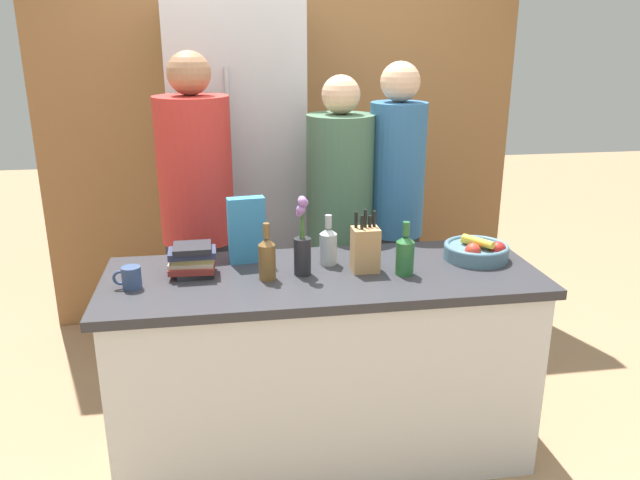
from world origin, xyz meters
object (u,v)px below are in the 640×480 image
(cereal_box, at_px, (247,230))
(person_in_blue, at_px, (340,217))
(knife_block, at_px, (365,249))
(bottle_oil, at_px, (328,245))
(coffee_mug, at_px, (131,278))
(book_stack, at_px, (193,260))
(fruit_bowl, at_px, (477,250))
(refrigerator, at_px, (240,179))
(bottle_vinegar, at_px, (405,254))
(person_in_red_tee, at_px, (395,205))
(bottle_wine, at_px, (267,257))
(person_at_sink, at_px, (198,212))
(flower_vase, at_px, (302,245))

(cereal_box, bearing_deg, person_in_blue, 42.55)
(knife_block, height_order, person_in_blue, person_in_blue)
(cereal_box, xyz_separation_m, bottle_oil, (0.35, -0.08, -0.06))
(coffee_mug, bearing_deg, book_stack, 24.31)
(fruit_bowl, bearing_deg, knife_block, -173.47)
(refrigerator, xyz_separation_m, bottle_oil, (0.34, -1.15, -0.05))
(bottle_vinegar, distance_m, person_in_red_tee, 0.74)
(refrigerator, xyz_separation_m, bottle_vinegar, (0.64, -1.32, -0.05))
(coffee_mug, xyz_separation_m, bottle_wine, (0.54, 0.01, 0.05))
(knife_block, bearing_deg, bottle_vinegar, -22.71)
(refrigerator, bearing_deg, bottle_wine, -87.17)
(bottle_oil, bearing_deg, bottle_vinegar, -30.25)
(coffee_mug, relative_size, person_in_red_tee, 0.07)
(person_in_red_tee, bearing_deg, book_stack, -156.88)
(person_at_sink, xyz_separation_m, person_in_red_tee, (1.03, 0.03, -0.01))
(refrigerator, relative_size, cereal_box, 6.94)
(knife_block, distance_m, coffee_mug, 0.97)
(fruit_bowl, height_order, book_stack, book_stack)
(refrigerator, distance_m, bottle_vinegar, 1.47)
(bottle_vinegar, distance_m, person_at_sink, 1.11)
(person_in_red_tee, bearing_deg, cereal_box, -156.61)
(flower_vase, height_order, person_at_sink, person_at_sink)
(fruit_bowl, relative_size, cereal_box, 0.98)
(fruit_bowl, distance_m, person_in_red_tee, 0.63)
(fruit_bowl, distance_m, knife_block, 0.54)
(knife_block, relative_size, bottle_oil, 1.20)
(knife_block, bearing_deg, person_in_blue, 88.70)
(bottle_oil, bearing_deg, coffee_mug, -169.52)
(cereal_box, distance_m, bottle_vinegar, 0.70)
(fruit_bowl, relative_size, bottle_vinegar, 1.25)
(flower_vase, bearing_deg, bottle_oil, 40.95)
(coffee_mug, bearing_deg, cereal_box, 26.44)
(flower_vase, relative_size, person_in_red_tee, 0.20)
(knife_block, distance_m, book_stack, 0.73)
(knife_block, height_order, cereal_box, cereal_box)
(knife_block, bearing_deg, fruit_bowl, 6.53)
(bottle_wine, xyz_separation_m, person_in_blue, (0.43, 0.69, -0.04))
(coffee_mug, height_order, person_in_red_tee, person_in_red_tee)
(bottle_wine, bearing_deg, bottle_oil, 26.60)
(cereal_box, bearing_deg, fruit_bowl, -7.28)
(cereal_box, bearing_deg, refrigerator, 89.61)
(bottle_wine, bearing_deg, person_in_blue, 57.68)
(person_in_blue, bearing_deg, bottle_oil, -112.44)
(flower_vase, distance_m, book_stack, 0.46)
(refrigerator, xyz_separation_m, fruit_bowl, (1.01, -1.19, -0.10))
(refrigerator, bearing_deg, flower_vase, -80.36)
(bottle_wine, bearing_deg, book_stack, 162.55)
(book_stack, bearing_deg, refrigerator, 78.56)
(bottle_vinegar, xyz_separation_m, bottle_wine, (-0.58, 0.03, 0.00))
(bottle_vinegar, bearing_deg, refrigerator, 115.84)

